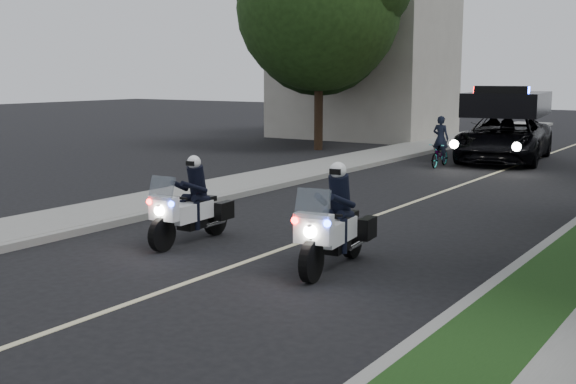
# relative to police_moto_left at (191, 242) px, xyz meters

# --- Properties ---
(ground) EXTENTS (120.00, 120.00, 0.00)m
(ground) POSITION_rel_police_moto_left_xyz_m (1.75, -3.29, 0.00)
(ground) COLOR black
(ground) RESTS_ON ground
(curb_left) EXTENTS (0.20, 60.00, 0.15)m
(curb_left) POSITION_rel_police_moto_left_xyz_m (-2.35, 6.71, 0.07)
(curb_left) COLOR gray
(curb_left) RESTS_ON ground
(sidewalk_left) EXTENTS (2.00, 60.00, 0.16)m
(sidewalk_left) POSITION_rel_police_moto_left_xyz_m (-3.45, 6.71, 0.08)
(sidewalk_left) COLOR gray
(sidewalk_left) RESTS_ON ground
(building_far) EXTENTS (8.00, 6.00, 7.00)m
(building_far) POSITION_rel_police_moto_left_xyz_m (-8.25, 22.71, 3.50)
(building_far) COLOR #A8A396
(building_far) RESTS_ON ground
(lane_marking) EXTENTS (0.12, 50.00, 0.01)m
(lane_marking) POSITION_rel_police_moto_left_xyz_m (1.75, 6.71, 0.00)
(lane_marking) COLOR #BFB78C
(lane_marking) RESTS_ON ground
(police_moto_left) EXTENTS (0.78, 2.00, 1.67)m
(police_moto_left) POSITION_rel_police_moto_left_xyz_m (0.00, 0.00, 0.00)
(police_moto_left) COLOR white
(police_moto_left) RESTS_ON ground
(police_moto_right) EXTENTS (0.99, 2.17, 1.78)m
(police_moto_right) POSITION_rel_police_moto_left_xyz_m (3.24, -0.15, 0.00)
(police_moto_right) COLOR white
(police_moto_right) RESTS_ON ground
(police_suv) EXTENTS (3.63, 6.42, 2.96)m
(police_suv) POSITION_rel_police_moto_left_xyz_m (0.96, 16.35, 0.00)
(police_suv) COLOR black
(police_suv) RESTS_ON ground
(bicycle) EXTENTS (0.61, 1.56, 0.80)m
(bicycle) POSITION_rel_police_moto_left_xyz_m (-0.37, 13.48, 0.00)
(bicycle) COLOR black
(bicycle) RESTS_ON ground
(cyclist) EXTENTS (0.58, 0.41, 1.56)m
(cyclist) POSITION_rel_police_moto_left_xyz_m (-0.37, 13.48, 0.00)
(cyclist) COLOR black
(cyclist) RESTS_ON ground
(tree_left_near) EXTENTS (7.24, 7.24, 11.34)m
(tree_left_near) POSITION_rel_police_moto_left_xyz_m (-6.82, 16.02, 0.00)
(tree_left_near) COLOR #204015
(tree_left_near) RESTS_ON ground
(tree_left_far) EXTENTS (6.59, 6.59, 10.27)m
(tree_left_far) POSITION_rel_police_moto_left_xyz_m (-7.58, 17.31, 0.00)
(tree_left_far) COLOR black
(tree_left_far) RESTS_ON ground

